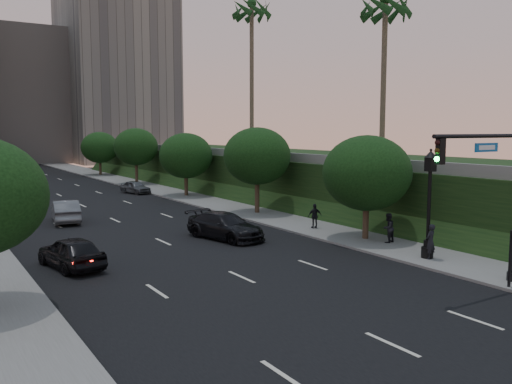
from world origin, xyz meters
TOP-DOWN VIEW (x-y plane):
  - ground at (0.00, 0.00)m, footprint 160.00×160.00m
  - road_surface at (0.00, 30.00)m, footprint 16.00×140.00m
  - sidewalk_right at (10.25, 30.00)m, footprint 4.50×140.00m
  - embankment at (22.00, 28.00)m, footprint 18.00×90.00m
  - parapet_wall at (13.50, 28.00)m, footprint 0.35×90.00m
  - office_block_mid at (6.00, 102.00)m, footprint 22.00×18.00m
  - office_block_right at (24.00, 96.00)m, footprint 20.00×22.00m
  - tree_right_a at (10.30, 8.00)m, footprint 5.20×5.20m
  - tree_right_b at (10.30, 20.00)m, footprint 5.20×5.20m
  - tree_right_c at (10.30, 33.00)m, footprint 5.20×5.20m
  - tree_right_d at (10.30, 47.00)m, footprint 5.20×5.20m
  - tree_right_e at (10.30, 62.00)m, footprint 5.20×5.20m
  - palm_mid at (17.50, 14.00)m, footprint 3.20×3.20m
  - palm_far at (16.00, 30.00)m, footprint 3.20×3.20m
  - traffic_signal_mast at (8.21, -2.04)m, footprint 5.68×0.56m
  - street_lamp at (9.49, 2.73)m, footprint 0.64×0.64m
  - pedestrian_signal at (8.29, -2.54)m, footprint 0.30×0.33m
  - sedan_near_left at (-6.00, 10.70)m, footprint 2.60×4.78m
  - sedan_mid_left at (-3.20, 24.08)m, footprint 2.38×5.05m
  - sedan_near_right at (3.52, 12.88)m, footprint 3.42×5.82m
  - sedan_far_right at (7.00, 38.25)m, footprint 2.44×4.16m
  - pedestrian_a at (9.45, 2.52)m, footprint 0.71×0.55m
  - pedestrian_b at (10.53, 6.42)m, footprint 0.93×0.79m
  - pedestrian_c at (9.86, 12.25)m, footprint 1.01×0.61m

SIDE VIEW (x-z plane):
  - ground at x=0.00m, z-range 0.00..0.00m
  - road_surface at x=0.00m, z-range 0.00..0.02m
  - sidewalk_right at x=10.25m, z-range 0.00..0.15m
  - sedan_far_right at x=7.00m, z-range 0.00..1.33m
  - sedan_near_left at x=-6.00m, z-range 0.00..1.54m
  - sedan_near_right at x=3.52m, z-range 0.00..1.58m
  - sedan_mid_left at x=-3.20m, z-range 0.00..1.60m
  - pedestrian_c at x=9.86m, z-range 0.15..1.75m
  - pedestrian_b at x=10.53m, z-range 0.15..1.84m
  - pedestrian_a at x=9.45m, z-range 0.15..1.89m
  - pedestrian_signal at x=8.29m, z-range 0.32..2.82m
  - embankment at x=22.00m, z-range 0.00..4.00m
  - street_lamp at x=9.49m, z-range -0.18..5.44m
  - traffic_signal_mast at x=8.21m, z-range 0.17..7.17m
  - tree_right_a at x=10.30m, z-range 0.90..7.14m
  - tree_right_c at x=10.30m, z-range 0.90..7.14m
  - tree_right_e at x=10.30m, z-range 0.90..7.14m
  - parapet_wall at x=13.50m, z-range 4.00..4.70m
  - tree_right_b at x=10.30m, z-range 1.15..7.88m
  - tree_right_d at x=10.30m, z-range 1.15..7.88m
  - office_block_mid at x=6.00m, z-range 0.00..26.00m
  - palm_mid at x=17.50m, z-range 8.82..21.82m
  - palm_far at x=16.00m, z-range 9.89..25.39m
  - office_block_right at x=24.00m, z-range 0.00..36.00m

